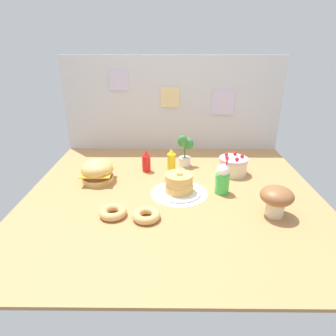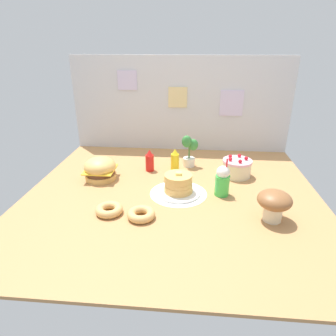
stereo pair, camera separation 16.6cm
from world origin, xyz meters
name	(u,v)px [view 2 (the right image)]	position (x,y,z in m)	size (l,w,h in m)	color
ground_plane	(172,195)	(0.00, 0.00, -0.01)	(2.18, 2.06, 0.02)	#B27F4C
back_wall	(180,104)	(0.00, 1.02, 0.47)	(2.18, 0.04, 0.94)	silver
doily_mat	(178,193)	(0.05, 0.01, 0.00)	(0.43, 0.43, 0.00)	white
burger	(100,169)	(-0.61, 0.21, 0.09)	(0.26, 0.26, 0.19)	#DBA859
pancake_stack	(178,185)	(0.05, 0.01, 0.07)	(0.33, 0.33, 0.17)	white
layer_cake	(237,168)	(0.52, 0.37, 0.07)	(0.24, 0.24, 0.18)	beige
ketchup_bottle	(150,161)	(-0.23, 0.42, 0.09)	(0.07, 0.07, 0.19)	red
mustard_bottle	(175,160)	(-0.01, 0.46, 0.09)	(0.07, 0.07, 0.19)	yellow
cream_soda_cup	(222,181)	(0.37, 0.02, 0.11)	(0.11, 0.11, 0.29)	green
donut_pink_glaze	(109,209)	(-0.39, -0.31, 0.03)	(0.18, 0.18, 0.05)	tan
donut_chocolate	(141,214)	(-0.17, -0.34, 0.03)	(0.18, 0.18, 0.05)	tan
potted_plant	(189,150)	(0.11, 0.56, 0.16)	(0.15, 0.11, 0.30)	white
mushroom_stool	(274,203)	(0.66, -0.29, 0.13)	(0.21, 0.21, 0.20)	beige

